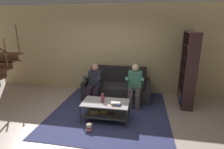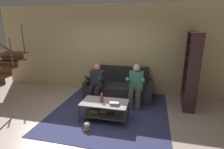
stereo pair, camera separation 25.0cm
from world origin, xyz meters
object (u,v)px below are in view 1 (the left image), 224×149
at_px(couch, 117,88).
at_px(person_seated_left, 95,82).
at_px(person_seated_right, 135,84).
at_px(coffee_table, 106,108).
at_px(popcorn_tub, 89,127).
at_px(bookshelf, 189,75).
at_px(vase, 103,98).
at_px(book_stack, 116,104).

xyz_separation_m(couch, person_seated_left, (-0.59, -0.56, 0.33)).
relative_size(person_seated_right, coffee_table, 1.09).
bearing_deg(couch, popcorn_tub, -98.37).
distance_m(person_seated_left, bookshelf, 2.73).
distance_m(bookshelf, popcorn_tub, 3.17).
xyz_separation_m(coffee_table, vase, (-0.07, -0.00, 0.26)).
bearing_deg(couch, book_stack, -82.44).
bearing_deg(book_stack, coffee_table, 160.34).
bearing_deg(coffee_table, popcorn_tub, -114.87).
height_order(bookshelf, popcorn_tub, bookshelf).
xyz_separation_m(couch, bookshelf, (2.10, -0.13, 0.58)).
bearing_deg(couch, vase, -94.59).
distance_m(couch, coffee_table, 1.51).
relative_size(coffee_table, popcorn_tub, 5.84).
relative_size(vase, bookshelf, 0.10).
height_order(coffee_table, book_stack, book_stack).
xyz_separation_m(person_seated_right, vase, (-0.71, -0.96, -0.09)).
height_order(couch, popcorn_tub, couch).
height_order(person_seated_left, vase, person_seated_left).
bearing_deg(person_seated_left, person_seated_right, 0.22).
relative_size(person_seated_left, vase, 5.36).
bearing_deg(vase, coffee_table, 1.26).
bearing_deg(bookshelf, vase, -147.98).
bearing_deg(coffee_table, bookshelf, 32.80).
height_order(person_seated_left, popcorn_tub, person_seated_left).
bearing_deg(bookshelf, person_seated_left, -170.88).
height_order(person_seated_left, coffee_table, person_seated_left).
xyz_separation_m(person_seated_right, coffee_table, (-0.64, -0.96, -0.35)).
xyz_separation_m(book_stack, bookshelf, (1.88, 1.48, 0.38)).
xyz_separation_m(person_seated_left, coffee_table, (0.53, -0.96, -0.32)).
xyz_separation_m(couch, popcorn_tub, (-0.30, -2.05, -0.20)).
xyz_separation_m(book_stack, popcorn_tub, (-0.52, -0.44, -0.40)).
relative_size(person_seated_left, book_stack, 4.81).
distance_m(coffee_table, popcorn_tub, 0.63).
relative_size(couch, vase, 9.66).
bearing_deg(person_seated_left, book_stack, -52.75).
bearing_deg(popcorn_tub, person_seated_left, 100.79).
bearing_deg(vase, book_stack, -15.67).
relative_size(couch, popcorn_tub, 10.98).
bearing_deg(person_seated_left, couch, 43.61).
xyz_separation_m(coffee_table, book_stack, (0.27, -0.10, 0.19)).
bearing_deg(popcorn_tub, book_stack, 40.47).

